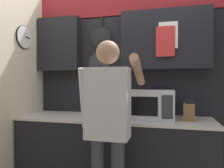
% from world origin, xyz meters
% --- Properties ---
extents(base_cabinet_counter, '(2.19, 0.64, 0.93)m').
position_xyz_m(base_cabinet_counter, '(0.00, -0.00, 0.46)').
color(base_cabinet_counter, black).
rests_on(base_cabinet_counter, ground_plane).
extents(back_wall_unit, '(2.76, 0.23, 2.53)m').
position_xyz_m(back_wall_unit, '(0.03, 0.29, 1.52)').
color(back_wall_unit, black).
rests_on(back_wall_unit, ground_plane).
extents(side_wall, '(0.07, 1.60, 2.53)m').
position_xyz_m(side_wall, '(-1.11, -0.39, 1.28)').
color(side_wall, beige).
rests_on(side_wall, ground_plane).
extents(microwave, '(0.49, 0.39, 0.31)m').
position_xyz_m(microwave, '(0.43, -0.01, 1.08)').
color(microwave, silver).
rests_on(microwave, base_cabinet_counter).
extents(knife_block, '(0.12, 0.16, 0.26)m').
position_xyz_m(knife_block, '(0.82, -0.01, 1.02)').
color(knife_block, brown).
rests_on(knife_block, base_cabinet_counter).
extents(utensil_crock, '(0.10, 0.10, 0.35)m').
position_xyz_m(utensil_crock, '(-0.12, -0.01, 1.02)').
color(utensil_crock, white).
rests_on(utensil_crock, base_cabinet_counter).
extents(person, '(0.54, 0.64, 1.69)m').
position_xyz_m(person, '(0.09, -0.55, 1.01)').
color(person, '#383842').
rests_on(person, ground_plane).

